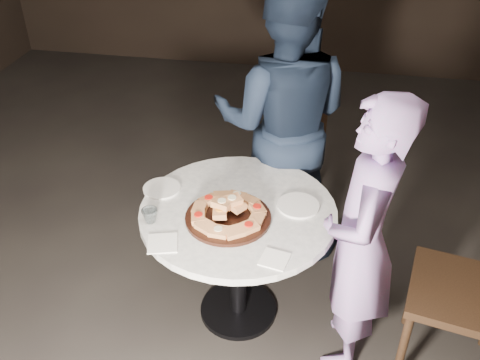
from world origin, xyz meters
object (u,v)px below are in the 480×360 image
(serving_board, at_px, (228,217))
(focaccia_pile, at_px, (228,211))
(diner_navy, at_px, (283,122))
(diner_teal, at_px, (361,242))
(water_glass, at_px, (150,216))
(chair_far, at_px, (292,135))
(table, at_px, (238,230))

(serving_board, relative_size, focaccia_pile, 1.13)
(diner_navy, bearing_deg, focaccia_pile, 77.81)
(focaccia_pile, bearing_deg, diner_teal, -6.15)
(focaccia_pile, distance_m, diner_navy, 0.77)
(focaccia_pile, relative_size, water_glass, 4.78)
(chair_far, relative_size, diner_teal, 0.59)
(water_glass, bearing_deg, diner_navy, 58.77)
(focaccia_pile, relative_size, diner_teal, 0.25)
(serving_board, bearing_deg, water_glass, -166.77)
(water_glass, relative_size, chair_far, 0.09)
(serving_board, xyz_separation_m, focaccia_pile, (-0.00, 0.00, 0.04))
(water_glass, bearing_deg, table, 23.75)
(focaccia_pile, bearing_deg, table, 67.46)
(table, distance_m, chair_far, 1.15)
(serving_board, relative_size, water_glass, 5.41)
(table, relative_size, serving_board, 2.89)
(focaccia_pile, bearing_deg, serving_board, -50.16)
(chair_far, bearing_deg, table, 66.47)
(table, xyz_separation_m, diner_teal, (0.57, -0.15, 0.13))
(table, height_order, water_glass, water_glass)
(diner_navy, relative_size, diner_teal, 1.17)
(diner_navy, xyz_separation_m, diner_teal, (0.44, -0.81, -0.12))
(water_glass, distance_m, chair_far, 1.42)
(focaccia_pile, xyz_separation_m, diner_navy, (0.16, 0.75, 0.08))
(serving_board, distance_m, diner_teal, 0.60)
(serving_board, height_order, diner_teal, diner_teal)
(chair_far, distance_m, diner_teal, 1.36)
(table, xyz_separation_m, chair_far, (0.15, 1.13, -0.09))
(water_glass, relative_size, diner_navy, 0.04)
(table, height_order, diner_navy, diner_navy)
(diner_teal, bearing_deg, chair_far, -156.24)
(serving_board, bearing_deg, chair_far, 81.41)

